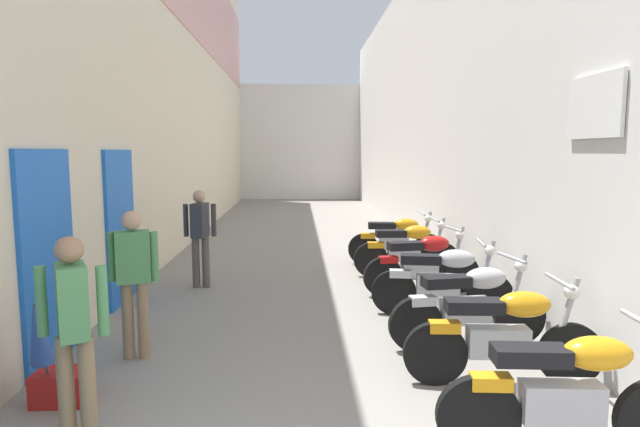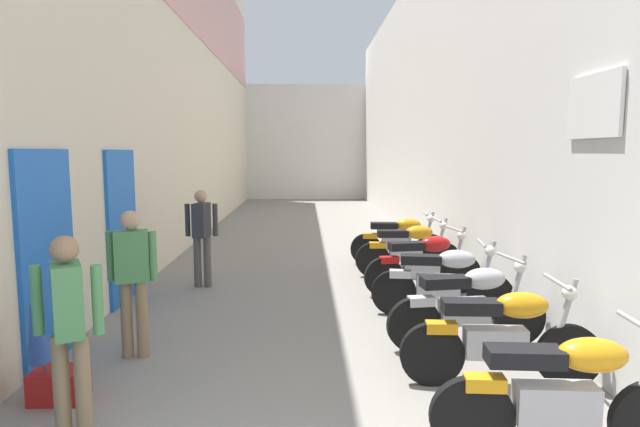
# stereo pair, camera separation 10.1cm
# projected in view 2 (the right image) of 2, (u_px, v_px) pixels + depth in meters

# --- Properties ---
(ground_plane) EXTENTS (38.10, 38.10, 0.00)m
(ground_plane) POSITION_uv_depth(u_px,v_px,m) (307.00, 254.00, 11.16)
(ground_plane) COLOR gray
(building_left) EXTENTS (0.45, 22.10, 8.94)m
(building_left) POSITION_uv_depth(u_px,v_px,m) (185.00, 53.00, 12.49)
(building_left) COLOR beige
(building_left) RESTS_ON ground
(building_right) EXTENTS (0.45, 22.10, 6.65)m
(building_right) POSITION_uv_depth(u_px,v_px,m) (425.00, 104.00, 12.84)
(building_right) COLOR silver
(building_right) RESTS_ON ground
(building_far_end) EXTENTS (8.40, 2.00, 5.19)m
(building_far_end) POSITION_uv_depth(u_px,v_px,m) (306.00, 143.00, 24.80)
(building_far_end) COLOR silver
(building_far_end) RESTS_ON ground
(motorcycle_nearest) EXTENTS (1.85, 0.58, 1.04)m
(motorcycle_nearest) POSITION_uv_depth(u_px,v_px,m) (565.00, 393.00, 3.66)
(motorcycle_nearest) COLOR black
(motorcycle_nearest) RESTS_ON ground
(motorcycle_second) EXTENTS (1.85, 0.58, 1.04)m
(motorcycle_second) POSITION_uv_depth(u_px,v_px,m) (502.00, 334.00, 4.83)
(motorcycle_second) COLOR black
(motorcycle_second) RESTS_ON ground
(motorcycle_third) EXTENTS (1.84, 0.58, 1.04)m
(motorcycle_third) POSITION_uv_depth(u_px,v_px,m) (469.00, 304.00, 5.79)
(motorcycle_third) COLOR black
(motorcycle_third) RESTS_ON ground
(motorcycle_fourth) EXTENTS (1.84, 0.58, 1.04)m
(motorcycle_fourth) POSITION_uv_depth(u_px,v_px,m) (443.00, 280.00, 6.90)
(motorcycle_fourth) COLOR black
(motorcycle_fourth) RESTS_ON ground
(motorcycle_fifth) EXTENTS (1.84, 0.58, 1.04)m
(motorcycle_fifth) POSITION_uv_depth(u_px,v_px,m) (424.00, 262.00, 7.97)
(motorcycle_fifth) COLOR black
(motorcycle_fifth) RESTS_ON ground
(motorcycle_sixth) EXTENTS (1.85, 0.58, 1.04)m
(motorcycle_sixth) POSITION_uv_depth(u_px,v_px,m) (409.00, 248.00, 9.12)
(motorcycle_sixth) COLOR black
(motorcycle_sixth) RESTS_ON ground
(motorcycle_seventh) EXTENTS (1.85, 0.58, 1.04)m
(motorcycle_seventh) POSITION_uv_depth(u_px,v_px,m) (399.00, 239.00, 10.08)
(motorcycle_seventh) COLOR black
(motorcycle_seventh) RESTS_ON ground
(pedestrian_by_doorway) EXTENTS (0.52, 0.39, 1.57)m
(pedestrian_by_doorway) POSITION_uv_depth(u_px,v_px,m) (69.00, 323.00, 3.88)
(pedestrian_by_doorway) COLOR #8C7251
(pedestrian_by_doorway) RESTS_ON ground
(pedestrian_mid_alley) EXTENTS (0.52, 0.29, 1.57)m
(pedestrian_mid_alley) POSITION_uv_depth(u_px,v_px,m) (132.00, 272.00, 5.49)
(pedestrian_mid_alley) COLOR #8C7251
(pedestrian_mid_alley) RESTS_ON ground
(pedestrian_further_down) EXTENTS (0.52, 0.37, 1.57)m
(pedestrian_further_down) POSITION_uv_depth(u_px,v_px,m) (202.00, 231.00, 8.38)
(pedestrian_further_down) COLOR #564C47
(pedestrian_further_down) RESTS_ON ground
(plastic_crate) EXTENTS (0.44, 0.32, 0.28)m
(plastic_crate) POSITION_uv_depth(u_px,v_px,m) (59.00, 385.00, 4.60)
(plastic_crate) COLOR red
(plastic_crate) RESTS_ON ground
(umbrella_leaning) EXTENTS (0.20, 0.35, 0.97)m
(umbrella_leaning) POSITION_uv_depth(u_px,v_px,m) (36.00, 332.00, 4.37)
(umbrella_leaning) COLOR #4C4C4C
(umbrella_leaning) RESTS_ON ground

